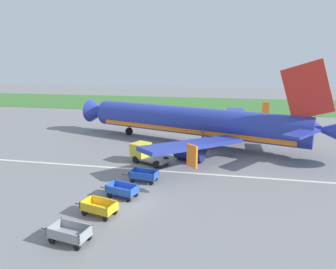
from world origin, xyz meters
TOP-DOWN VIEW (x-y plane):
  - ground_plane at (0.00, 0.00)m, footprint 220.00×220.00m
  - grass_strip at (0.00, 57.59)m, footprint 220.00×28.00m
  - apron_stripe at (0.00, 7.15)m, footprint 120.00×0.36m
  - airplane at (4.08, 18.06)m, footprint 36.81×29.91m
  - baggage_cart_nearest at (-1.63, -6.12)m, footprint 3.62×1.82m
  - baggage_cart_second_in_row at (-1.22, -2.58)m, footprint 3.62×1.98m
  - baggage_cart_third_in_row at (-0.58, 0.61)m, footprint 3.62×2.00m
  - baggage_cart_fourth_in_row at (0.30, 4.13)m, footprint 3.62×1.71m
  - service_truck_beside_carts at (-1.20, 9.68)m, footprint 4.77×3.55m

SIDE VIEW (x-z plane):
  - ground_plane at x=0.00m, z-range 0.00..0.00m
  - apron_stripe at x=0.00m, z-range 0.00..0.01m
  - grass_strip at x=0.00m, z-range 0.00..0.06m
  - baggage_cart_nearest at x=-1.63m, z-range 0.07..1.14m
  - baggage_cart_second_in_row at x=-1.22m, z-range 0.07..1.14m
  - baggage_cart_third_in_row at x=-0.58m, z-range 0.07..1.14m
  - baggage_cart_fourth_in_row at x=0.30m, z-range 0.07..1.14m
  - service_truck_beside_carts at x=-1.20m, z-range 0.05..2.15m
  - airplane at x=4.08m, z-range -2.62..8.72m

